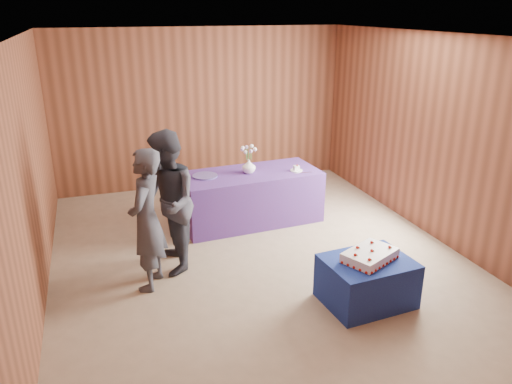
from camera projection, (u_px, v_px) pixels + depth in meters
name	position (u px, v px, depth m)	size (l,w,h in m)	color
ground	(258.00, 256.00, 6.37)	(6.00, 6.00, 0.00)	gray
room_shell	(258.00, 117.00, 5.74)	(5.04, 6.04, 2.72)	brown
cake_table	(367.00, 281.00, 5.31)	(0.90, 0.70, 0.50)	navy
serving_table	(250.00, 197.00, 7.32)	(2.00, 0.90, 0.75)	#483086
sheet_cake	(370.00, 255.00, 5.21)	(0.69, 0.60, 0.14)	silver
vase	(249.00, 166.00, 7.14)	(0.19, 0.19, 0.20)	white
flower_spray	(249.00, 149.00, 7.05)	(0.24, 0.24, 0.18)	#2C6B2B
platter	(205.00, 176.00, 7.02)	(0.36, 0.36, 0.02)	#534890
plate	(296.00, 170.00, 7.26)	(0.18, 0.18, 0.01)	white
cake_slice	(296.00, 168.00, 7.25)	(0.08, 0.07, 0.09)	silver
knife	(303.00, 173.00, 7.18)	(0.26, 0.02, 0.00)	silver
guest_left	(147.00, 220.00, 5.43)	(0.59, 0.39, 1.62)	#35363F
guest_right	(167.00, 203.00, 5.78)	(0.83, 0.65, 1.71)	#30303A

